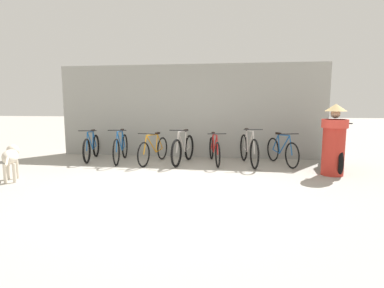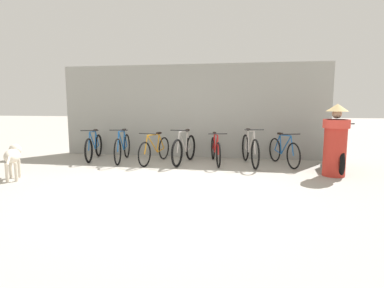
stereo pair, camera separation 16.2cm
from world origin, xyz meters
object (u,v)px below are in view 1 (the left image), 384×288
at_px(bicycle_0, 92,147).
at_px(bicycle_2, 154,150).
at_px(bicycle_1, 121,148).
at_px(stray_dog, 11,157).
at_px(bicycle_6, 282,151).
at_px(bicycle_3, 183,149).
at_px(motorcycle, 333,150).
at_px(person_in_robes, 334,139).
at_px(bicycle_4, 214,150).
at_px(bicycle_5, 249,150).

relative_size(bicycle_0, bicycle_2, 0.96).
bearing_deg(bicycle_0, bicycle_1, 69.82).
xyz_separation_m(bicycle_2, stray_dog, (-2.35, -2.09, 0.13)).
relative_size(bicycle_2, bicycle_6, 1.11).
distance_m(bicycle_3, motorcycle, 3.57).
height_order(motorcycle, person_in_robes, person_in_robes).
height_order(bicycle_1, stray_dog, bicycle_1).
relative_size(bicycle_2, motorcycle, 0.89).
relative_size(bicycle_1, bicycle_4, 1.03).
xyz_separation_m(bicycle_0, bicycle_5, (4.20, -0.05, 0.04)).
bearing_deg(bicycle_5, stray_dog, -76.74).
height_order(bicycle_0, bicycle_5, bicycle_5).
xyz_separation_m(bicycle_1, person_in_robes, (5.05, -0.82, 0.40)).
height_order(bicycle_0, bicycle_1, bicycle_1).
distance_m(bicycle_2, bicycle_6, 3.25).
relative_size(bicycle_5, person_in_robes, 1.15).
bearing_deg(motorcycle, bicycle_1, -85.86).
distance_m(bicycle_2, person_in_robes, 4.23).
xyz_separation_m(stray_dog, person_in_robes, (6.49, 1.34, 0.30)).
relative_size(bicycle_1, bicycle_2, 1.03).
xyz_separation_m(bicycle_0, bicycle_6, (5.02, 0.06, -0.00)).
xyz_separation_m(bicycle_4, bicycle_6, (1.69, 0.06, 0.01)).
height_order(bicycle_2, stray_dog, bicycle_2).
bearing_deg(bicycle_1, person_in_robes, 71.17).
relative_size(bicycle_3, stray_dog, 1.79).
bearing_deg(motorcycle, bicycle_4, -90.39).
relative_size(bicycle_3, bicycle_4, 0.99).
distance_m(bicycle_4, motorcycle, 2.79).
bearing_deg(bicycle_4, bicycle_5, 73.73).
height_order(bicycle_2, bicycle_3, bicycle_3).
bearing_deg(stray_dog, bicycle_4, -90.14).
distance_m(bicycle_0, bicycle_5, 4.20).
relative_size(bicycle_0, person_in_robes, 1.06).
relative_size(motorcycle, stray_dog, 2.05).
distance_m(stray_dog, person_in_robes, 6.63).
height_order(bicycle_6, stray_dog, bicycle_6).
height_order(bicycle_5, motorcycle, motorcycle).
xyz_separation_m(motorcycle, stray_dog, (-6.67, -1.96, 0.03)).
relative_size(bicycle_2, bicycle_3, 1.01).
bearing_deg(bicycle_5, bicycle_4, -105.77).
xyz_separation_m(bicycle_4, bicycle_5, (0.86, -0.06, 0.04)).
bearing_deg(person_in_robes, bicycle_0, 21.92).
height_order(bicycle_3, bicycle_6, bicycle_3).
distance_m(bicycle_0, bicycle_6, 5.02).
bearing_deg(bicycle_0, motorcycle, 74.53).
height_order(bicycle_1, bicycle_3, bicycle_3).
distance_m(bicycle_5, motorcycle, 1.93).
relative_size(bicycle_4, motorcycle, 0.89).
xyz_separation_m(bicycle_3, bicycle_5, (1.65, 0.07, 0.02)).
distance_m(bicycle_1, bicycle_2, 0.91).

